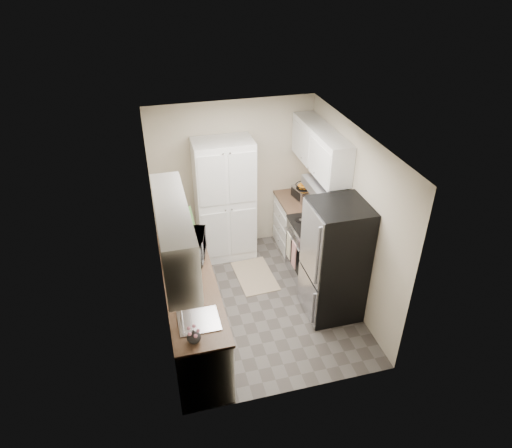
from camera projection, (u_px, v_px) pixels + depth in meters
name	position (u px, v px, depth m)	size (l,w,h in m)	color
ground	(259.00, 301.00, 6.64)	(3.20, 3.20, 0.00)	#56514C
room_shell	(258.00, 205.00, 5.77)	(2.64, 3.24, 2.52)	beige
pantry_cabinet	(225.00, 201.00, 7.15)	(0.90, 0.55, 2.00)	white
base_cabinet_left	(193.00, 310.00, 5.84)	(0.60, 2.30, 0.88)	white
countertop_left	(190.00, 282.00, 5.60)	(0.63, 2.33, 0.04)	brown
base_cabinet_right	(298.00, 225.00, 7.60)	(0.60, 0.80, 0.88)	white
countertop_right	(299.00, 201.00, 7.35)	(0.63, 0.83, 0.04)	brown
electric_range	(314.00, 250.00, 6.92)	(0.71, 0.78, 1.13)	#B7B7BC
refrigerator	(335.00, 261.00, 6.06)	(0.70, 0.72, 1.70)	#B7B7BC
microwave	(190.00, 247.00, 5.94)	(0.57, 0.38, 0.31)	#AEAFB3
wine_bottle	(170.00, 236.00, 6.16)	(0.08, 0.08, 0.31)	black
flower_vase	(194.00, 336.00, 4.71)	(0.15, 0.15, 0.15)	silver
cutting_board	(190.00, 221.00, 6.46)	(0.02, 0.27, 0.34)	#4A903B
toaster_oven	(304.00, 193.00, 7.32)	(0.27, 0.34, 0.20)	#B2B3B7
fruit_basket	(304.00, 185.00, 7.22)	(0.26, 0.26, 0.11)	orange
kitchen_mat	(255.00, 276.00, 7.14)	(0.55, 0.88, 0.01)	tan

